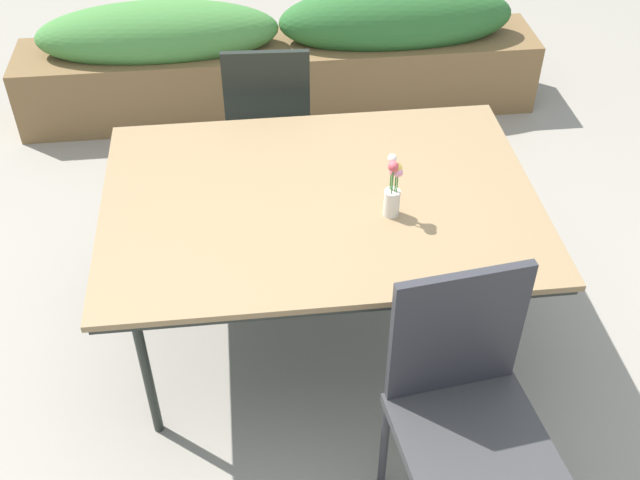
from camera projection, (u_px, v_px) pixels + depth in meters
name	position (u px, v px, depth m)	size (l,w,h in m)	color
ground_plane	(330.00, 347.00, 3.31)	(12.00, 12.00, 0.00)	gray
dining_table	(320.00, 205.00, 2.93)	(1.63, 1.15, 0.74)	#8C704C
chair_near_right	(466.00, 402.00, 2.40)	(0.51, 0.51, 0.99)	#38383A
chair_far_side	(269.00, 121.00, 3.67)	(0.43, 0.43, 0.95)	#292718
flower_vase	(393.00, 189.00, 2.75)	(0.06, 0.06, 0.25)	silver
planter_box	(282.00, 56.00, 4.57)	(3.05, 0.48, 0.75)	brown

